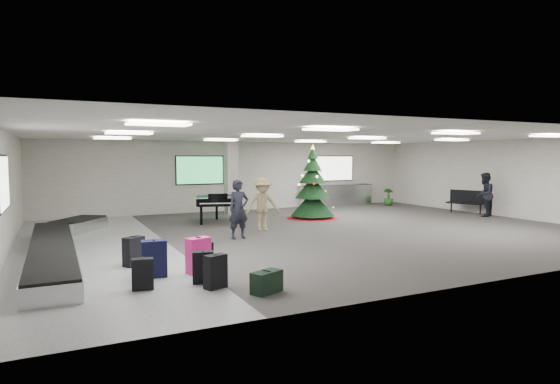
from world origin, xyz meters
name	(u,v)px	position (x,y,z in m)	size (l,w,h in m)	color
ground	(317,231)	(0.00, 0.00, 0.00)	(18.00, 18.00, 0.00)	#3C3836
room_envelope	(298,162)	(-0.38, 0.67, 2.33)	(18.02, 14.02, 3.21)	#A9A79B
baggage_carousel	(59,245)	(-7.84, -0.08, 0.21)	(2.28, 9.71, 0.43)	silver
service_counter	(336,195)	(5.00, 6.65, 0.55)	(4.05, 0.65, 1.08)	silver
suitcase_0	(215,272)	(-5.20, -5.06, 0.33)	(0.47, 0.36, 0.67)	black
suitcase_1	(203,267)	(-5.31, -4.60, 0.32)	(0.45, 0.31, 0.66)	black
pink_suitcase	(198,255)	(-5.16, -3.78, 0.39)	(0.56, 0.43, 0.79)	#F72086
suitcase_3	(204,255)	(-4.88, -3.28, 0.28)	(0.38, 0.23, 0.58)	black
navy_suitcase	(154,259)	(-6.08, -3.71, 0.39)	(0.53, 0.35, 0.80)	black
suitcase_5	(143,274)	(-6.46, -4.54, 0.30)	(0.43, 0.28, 0.61)	black
green_duffel	(267,282)	(-4.44, -5.73, 0.20)	(0.67, 0.52, 0.42)	black
suitcase_8	(134,252)	(-6.31, -2.50, 0.34)	(0.53, 0.47, 0.70)	black
christmas_tree	(313,193)	(1.54, 3.00, 1.02)	(2.10, 2.10, 2.99)	maroon
grand_piano	(217,201)	(-2.31, 3.61, 0.82)	(2.02, 2.35, 1.15)	black
bench	(467,200)	(8.61, 1.51, 0.57)	(1.12, 1.68, 1.01)	black
traveler_a	(239,209)	(-2.87, -0.17, 0.90)	(0.66, 0.43, 1.80)	black
traveler_b	(263,204)	(-1.57, 0.96, 0.90)	(1.16, 0.67, 1.80)	#94825B
traveler_bench	(485,195)	(8.27, 0.33, 0.92)	(0.90, 0.70, 1.84)	black
potted_plant_left	(311,200)	(3.11, 5.91, 0.46)	(0.50, 0.41, 0.91)	#1A4516
potted_plant_right	(388,197)	(7.49, 5.57, 0.44)	(0.50, 0.50, 0.89)	#1A4516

